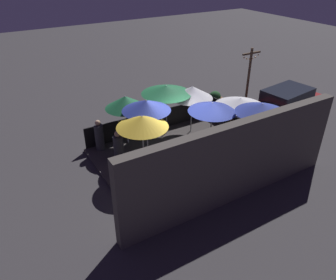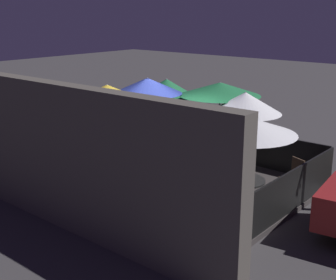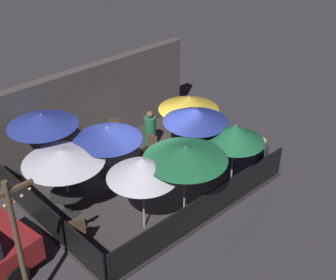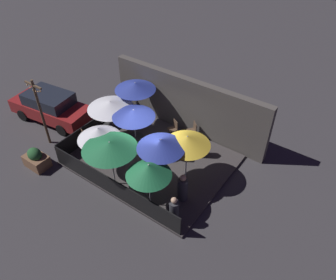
{
  "view_description": "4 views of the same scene",
  "coord_description": "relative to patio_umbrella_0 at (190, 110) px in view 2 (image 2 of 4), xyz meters",
  "views": [
    {
      "loc": [
        6.46,
        9.42,
        7.46
      ],
      "look_at": [
        0.69,
        -0.24,
        0.96
      ],
      "focal_mm": 35.0,
      "sensor_mm": 36.0,
      "label": 1
    },
    {
      "loc": [
        -7.36,
        8.4,
        4.32
      ],
      "look_at": [
        -0.46,
        0.18,
        1.32
      ],
      "focal_mm": 50.0,
      "sensor_mm": 36.0,
      "label": 2
    },
    {
      "loc": [
        -7.57,
        -9.15,
        8.64
      ],
      "look_at": [
        0.73,
        -0.32,
        1.4
      ],
      "focal_mm": 50.0,
      "sensor_mm": 36.0,
      "label": 3
    },
    {
      "loc": [
        7.03,
        -8.63,
        10.49
      ],
      "look_at": [
        0.53,
        0.52,
        1.15
      ],
      "focal_mm": 35.0,
      "sensor_mm": 36.0,
      "label": 4
    }
  ],
  "objects": [
    {
      "name": "patio_chair_3",
      "position": [
        1.8,
        2.19,
        -1.53
      ],
      "size": [
        0.56,
        0.56,
        0.91
      ],
      "rotation": [
        0.0,
        0.0,
        -2.26
      ],
      "color": "#4C3828",
      "rests_on": "patio_deck"
    },
    {
      "name": "patio_umbrella_5",
      "position": [
        2.34,
        -1.14,
        0.17
      ],
      "size": [
        1.92,
        1.92,
        2.41
      ],
      "color": "#B2B2B7",
      "rests_on": "patio_deck"
    },
    {
      "name": "patio_chair_2",
      "position": [
        1.95,
        0.46,
        -1.5
      ],
      "size": [
        0.48,
        0.48,
        0.94
      ],
      "rotation": [
        0.0,
        0.0,
        -2.91
      ],
      "color": "#4C3828",
      "rests_on": "patio_deck"
    },
    {
      "name": "patio_umbrella_0",
      "position": [
        0.0,
        0.0,
        0.0
      ],
      "size": [
        1.94,
        1.94,
        2.2
      ],
      "color": "#B2B2B7",
      "rests_on": "patio_deck"
    },
    {
      "name": "fence_front",
      "position": [
        1.1,
        -2.83,
        -1.54
      ],
      "size": [
        6.69,
        0.05,
        0.95
      ],
      "color": "black",
      "rests_on": "patio_deck"
    },
    {
      "name": "dining_table_1",
      "position": [
        -1.44,
        0.03,
        -1.45
      ],
      "size": [
        0.99,
        0.99,
        0.71
      ],
      "color": "black",
      "rests_on": "patio_deck"
    },
    {
      "name": "ground_plane",
      "position": [
        1.1,
        -0.18,
        -2.14
      ],
      "size": [
        60.0,
        60.0,
        0.0
      ],
      "primitive_type": "plane",
      "color": "#383538"
    },
    {
      "name": "patio_umbrella_6",
      "position": [
        0.74,
        -2.31,
        0.1
      ],
      "size": [
        2.22,
        2.22,
        2.31
      ],
      "color": "#B2B2B7",
      "rests_on": "patio_deck"
    },
    {
      "name": "patio_umbrella_7",
      "position": [
        2.98,
        -0.23,
        0.03
      ],
      "size": [
        1.91,
        1.91,
        2.27
      ],
      "color": "#B2B2B7",
      "rests_on": "patio_deck"
    },
    {
      "name": "patio_chair_0",
      "position": [
        0.95,
        1.78,
        -1.53
      ],
      "size": [
        0.54,
        0.54,
        0.91
      ],
      "rotation": [
        0.0,
        0.0,
        -2.06
      ],
      "color": "#4C3828",
      "rests_on": "patio_deck"
    },
    {
      "name": "patio_chair_4",
      "position": [
        1.13,
        -0.07,
        -1.52
      ],
      "size": [
        0.42,
        0.42,
        0.92
      ],
      "rotation": [
        0.0,
        0.0,
        3.08
      ],
      "color": "#4C3828",
      "rests_on": "patio_deck"
    },
    {
      "name": "patron_0",
      "position": [
        2.58,
        1.19,
        -1.42
      ],
      "size": [
        0.43,
        0.43,
        1.35
      ],
      "rotation": [
        0.0,
        0.0,
        0.03
      ],
      "color": "#236642",
      "rests_on": "patio_deck"
    },
    {
      "name": "patron_2",
      "position": [
        3.54,
        -1.34,
        -1.44
      ],
      "size": [
        0.57,
        0.57,
        1.31
      ],
      "rotation": [
        0.0,
        0.0,
        4.16
      ],
      "color": "#333338",
      "rests_on": "patio_deck"
    },
    {
      "name": "patio_umbrella_4",
      "position": [
        -1.14,
        1.5,
        0.26
      ],
      "size": [
        2.0,
        2.0,
        2.47
      ],
      "color": "#B2B2B7",
      "rests_on": "patio_deck"
    },
    {
      "name": "patio_umbrella_3",
      "position": [
        -0.32,
        -1.86,
        -0.08
      ],
      "size": [
        1.85,
        1.85,
        2.21
      ],
      "color": "#B2B2B7",
      "rests_on": "patio_deck"
    },
    {
      "name": "patron_1",
      "position": [
        3.91,
        -2.49,
        -1.4
      ],
      "size": [
        0.49,
        0.49,
        1.36
      ],
      "rotation": [
        0.0,
        0.0,
        5.88
      ],
      "color": "#333338",
      "rests_on": "patio_deck"
    },
    {
      "name": "fence_side_left",
      "position": [
        -2.3,
        -0.18,
        -1.54
      ],
      "size": [
        0.05,
        5.19,
        0.95
      ],
      "color": "black",
      "rests_on": "patio_deck"
    },
    {
      "name": "patio_umbrella_1",
      "position": [
        -1.44,
        0.03,
        -0.12
      ],
      "size": [
        2.19,
        2.19,
        2.09
      ],
      "color": "#B2B2B7",
      "rests_on": "patio_deck"
    },
    {
      "name": "patio_umbrella_2",
      "position": [
        2.68,
        -2.35,
        -0.07
      ],
      "size": [
        1.73,
        1.73,
        2.21
      ],
      "color": "#B2B2B7",
      "rests_on": "patio_deck"
    },
    {
      "name": "patio_deck",
      "position": [
        1.1,
        -0.18,
        -2.08
      ],
      "size": [
        6.89,
        5.39,
        0.12
      ],
      "color": "#383333",
      "rests_on": "ground_plane"
    },
    {
      "name": "patio_chair_1",
      "position": [
        -2.01,
        -1.25,
        -1.49
      ],
      "size": [
        0.53,
        0.53,
        0.96
      ],
      "rotation": [
        0.0,
        0.0,
        1.15
      ],
      "color": "#4C3828",
      "rests_on": "patio_deck"
    },
    {
      "name": "dining_table_0",
      "position": [
        -0.0,
        -0.0,
        -1.47
      ],
      "size": [
        0.7,
        0.7,
        0.7
      ],
      "color": "black",
      "rests_on": "patio_deck"
    },
    {
      "name": "building_wall",
      "position": [
        1.1,
        2.75,
        -0.66
      ],
      "size": [
        8.49,
        0.36,
        2.96
      ],
      "color": "#4C4742",
      "rests_on": "ground_plane"
    }
  ]
}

